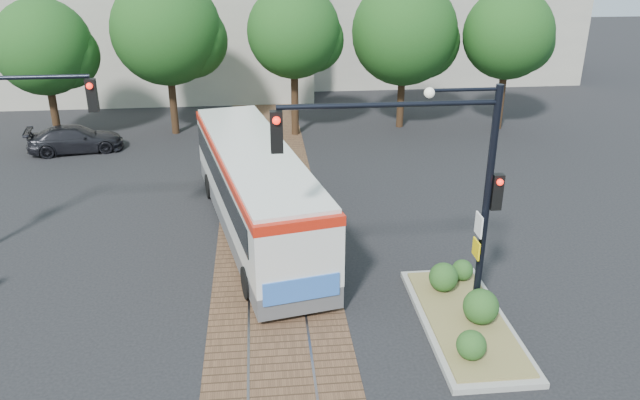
{
  "coord_description": "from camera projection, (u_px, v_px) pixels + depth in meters",
  "views": [
    {
      "loc": [
        -0.26,
        -14.08,
        9.31
      ],
      "look_at": [
        1.53,
        3.8,
        1.6
      ],
      "focal_mm": 35.0,
      "sensor_mm": 36.0,
      "label": 1
    }
  ],
  "objects": [
    {
      "name": "trackbed",
      "position": [
        273.0,
        244.0,
        20.23
      ],
      "size": [
        3.6,
        40.0,
        0.02
      ],
      "color": "brown",
      "rests_on": "ground"
    },
    {
      "name": "city_bus",
      "position": [
        255.0,
        186.0,
        20.49
      ],
      "size": [
        4.53,
        11.32,
        2.97
      ],
      "rotation": [
        0.0,
        0.0,
        0.2
      ],
      "color": "#4B4B4D",
      "rests_on": "ground"
    },
    {
      "name": "ground",
      "position": [
        277.0,
        313.0,
        16.57
      ],
      "size": [
        120.0,
        120.0,
        0.0
      ],
      "primitive_type": "plane",
      "color": "black",
      "rests_on": "ground"
    },
    {
      "name": "parked_car",
      "position": [
        75.0,
        139.0,
        28.64
      ],
      "size": [
        4.41,
        2.4,
        1.21
      ],
      "primitive_type": "imported",
      "rotation": [
        0.0,
        0.0,
        1.75
      ],
      "color": "black",
      "rests_on": "ground"
    },
    {
      "name": "warehouses",
      "position": [
        252.0,
        23.0,
        41.31
      ],
      "size": [
        40.0,
        13.0,
        8.0
      ],
      "color": "#ADA899",
      "rests_on": "ground"
    },
    {
      "name": "tree_row",
      "position": [
        287.0,
        34.0,
        29.78
      ],
      "size": [
        26.4,
        5.6,
        7.67
      ],
      "color": "#382314",
      "rests_on": "ground"
    },
    {
      "name": "traffic_island",
      "position": [
        465.0,
        312.0,
        16.06
      ],
      "size": [
        2.2,
        5.2,
        1.13
      ],
      "color": "gray",
      "rests_on": "ground"
    },
    {
      "name": "signal_pole_main",
      "position": [
        439.0,
        173.0,
        14.55
      ],
      "size": [
        5.49,
        0.46,
        6.0
      ],
      "color": "black",
      "rests_on": "ground"
    }
  ]
}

